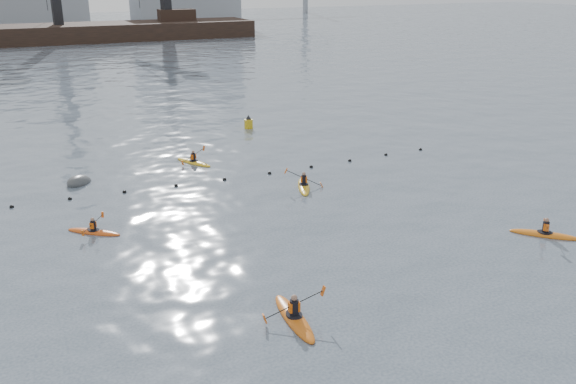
{
  "coord_description": "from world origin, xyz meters",
  "views": [
    {
      "loc": [
        -10.36,
        -11.44,
        11.97
      ],
      "look_at": [
        0.36,
        11.64,
        2.8
      ],
      "focal_mm": 38.0,
      "sensor_mm": 36.0,
      "label": 1
    }
  ],
  "objects_px": {
    "kayaker_2": "(94,231)",
    "kayaker_4": "(545,234)",
    "mooring_buoy": "(79,183)",
    "nav_buoy": "(249,124)",
    "kayaker_0": "(294,317)",
    "kayaker_5": "(194,162)",
    "kayaker_3": "(304,185)"
  },
  "relations": [
    {
      "from": "kayaker_3",
      "to": "kayaker_4",
      "type": "xyz_separation_m",
      "value": [
        7.43,
        -11.27,
        -0.0
      ]
    },
    {
      "from": "kayaker_2",
      "to": "mooring_buoy",
      "type": "bearing_deg",
      "value": 37.34
    },
    {
      "from": "kayaker_2",
      "to": "nav_buoy",
      "type": "xyz_separation_m",
      "value": [
        14.66,
        16.66,
        0.3
      ]
    },
    {
      "from": "kayaker_0",
      "to": "kayaker_3",
      "type": "bearing_deg",
      "value": 66.53
    },
    {
      "from": "kayaker_2",
      "to": "kayaker_4",
      "type": "bearing_deg",
      "value": -76.18
    },
    {
      "from": "mooring_buoy",
      "to": "nav_buoy",
      "type": "distance_m",
      "value": 16.69
    },
    {
      "from": "kayaker_5",
      "to": "mooring_buoy",
      "type": "distance_m",
      "value": 7.54
    },
    {
      "from": "kayaker_0",
      "to": "mooring_buoy",
      "type": "distance_m",
      "value": 20.06
    },
    {
      "from": "kayaker_0",
      "to": "kayaker_5",
      "type": "xyz_separation_m",
      "value": [
        2.29,
        20.44,
        -0.01
      ]
    },
    {
      "from": "kayaker_0",
      "to": "kayaker_2",
      "type": "distance_m",
      "value": 12.53
    },
    {
      "from": "kayaker_5",
      "to": "mooring_buoy",
      "type": "relative_size",
      "value": 1.53
    },
    {
      "from": "kayaker_0",
      "to": "mooring_buoy",
      "type": "bearing_deg",
      "value": 109.18
    },
    {
      "from": "kayaker_4",
      "to": "kayaker_5",
      "type": "relative_size",
      "value": 0.91
    },
    {
      "from": "kayaker_2",
      "to": "kayaker_5",
      "type": "bearing_deg",
      "value": -0.68
    },
    {
      "from": "kayaker_5",
      "to": "kayaker_2",
      "type": "bearing_deg",
      "value": -157.37
    },
    {
      "from": "nav_buoy",
      "to": "kayaker_4",
      "type": "bearing_deg",
      "value": -79.01
    },
    {
      "from": "kayaker_3",
      "to": "kayaker_4",
      "type": "distance_m",
      "value": 13.5
    },
    {
      "from": "kayaker_2",
      "to": "kayaker_5",
      "type": "relative_size",
      "value": 0.84
    },
    {
      "from": "kayaker_0",
      "to": "mooring_buoy",
      "type": "xyz_separation_m",
      "value": [
        -5.18,
        19.38,
        -0.11
      ]
    },
    {
      "from": "mooring_buoy",
      "to": "kayaker_3",
      "type": "bearing_deg",
      "value": -28.04
    },
    {
      "from": "kayaker_0",
      "to": "nav_buoy",
      "type": "height_order",
      "value": "kayaker_0"
    },
    {
      "from": "kayaker_5",
      "to": "kayaker_4",
      "type": "bearing_deg",
      "value": -84.52
    },
    {
      "from": "kayaker_0",
      "to": "kayaker_4",
      "type": "distance_m",
      "value": 14.35
    },
    {
      "from": "kayaker_3",
      "to": "mooring_buoy",
      "type": "xyz_separation_m",
      "value": [
        -11.99,
        6.39,
        -0.1
      ]
    },
    {
      "from": "mooring_buoy",
      "to": "nav_buoy",
      "type": "height_order",
      "value": "nav_buoy"
    },
    {
      "from": "kayaker_5",
      "to": "kayaker_0",
      "type": "bearing_deg",
      "value": -123.48
    },
    {
      "from": "kayaker_3",
      "to": "kayaker_5",
      "type": "relative_size",
      "value": 1.09
    },
    {
      "from": "kayaker_3",
      "to": "kayaker_4",
      "type": "height_order",
      "value": "kayaker_3"
    },
    {
      "from": "nav_buoy",
      "to": "kayaker_5",
      "type": "bearing_deg",
      "value": -132.63
    },
    {
      "from": "kayaker_0",
      "to": "kayaker_4",
      "type": "relative_size",
      "value": 1.31
    },
    {
      "from": "kayaker_2",
      "to": "mooring_buoy",
      "type": "relative_size",
      "value": 1.29
    },
    {
      "from": "kayaker_0",
      "to": "kayaker_4",
      "type": "bearing_deg",
      "value": 11.11
    }
  ]
}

